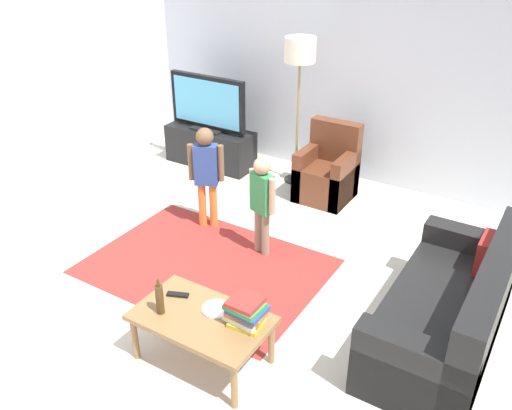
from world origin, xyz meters
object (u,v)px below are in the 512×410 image
Objects in this scene: bottle at (160,299)px; plate at (217,309)px; tv_remote at (178,295)px; tv at (208,104)px; armchair at (328,174)px; child_near_tv at (206,169)px; couch at (454,314)px; child_center at (262,197)px; book_stack at (246,312)px; coffee_table at (202,322)px; tv_stand at (210,147)px; floor_lamp at (300,58)px.

plate is (0.33, 0.24, -0.12)m from bottle.
tv is at bearing 99.65° from tv_remote.
armchair is 1.57m from child_near_tv.
child_center reaches higher than couch.
tv reaches higher than tv_remote.
child_center reaches higher than book_stack.
book_stack reaches higher than tv_remote.
tv is 1.22× the size of armchair.
child_near_tv reaches higher than coffee_table.
tv_stand is 1.09× the size of tv.
couch reaches higher than tv_stand.
tv_stand is 0.60m from tv.
child_near_tv is 5.09× the size of plate.
tv_stand is 0.67× the size of floor_lamp.
tv is 1.07× the size of child_center.
couch is 6.15× the size of book_stack.
tv is 1.10× the size of coffee_table.
coffee_table is (0.40, -1.51, -0.25)m from child_center.
floor_lamp is 3.48m from coffee_table.
floor_lamp is 3.43m from book_stack.
child_near_tv is (-0.27, -1.49, -0.87)m from floor_lamp.
tv_stand is 4.03× the size of bottle.
plate reaches higher than coffee_table.
armchair is (1.73, -0.04, 0.05)m from tv_stand.
tv is at bearing 179.39° from armchair.
tv reaches higher than bottle.
armchair is 1.37m from floor_lamp.
tv_remote is at bearing -88.65° from armchair.
book_stack is at bearing -22.19° from tv_remote.
child_center is at bearing -91.27° from armchair.
couch is at bearing 37.11° from coffee_table.
armchair is at bearing 97.08° from coffee_table.
floor_lamp is at bearing 105.83° from coffee_table.
floor_lamp is at bearing 100.63° from bottle.
tv_remote is (-0.30, 0.10, 0.06)m from coffee_table.
tv reaches higher than child_near_tv.
tv_stand is at bearing 153.26° from couch.
armchair is at bearing -0.61° from tv.
armchair reaches higher than bottle.
bottle is at bearing -144.00° from plate.
floor_lamp is 1.75m from child_near_tv.
floor_lamp reaches higher than child_near_tv.
book_stack is 0.98× the size of bottle.
tv reaches higher than armchair.
tv_remote is at bearing -57.94° from tv.
couch is 2.00m from child_center.
tv_stand is 3.79m from book_stack.
plate is (0.42, -2.84, 0.13)m from armchair.
tv is at bearing 125.22° from coffee_table.
plate is at bearing -144.95° from couch.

